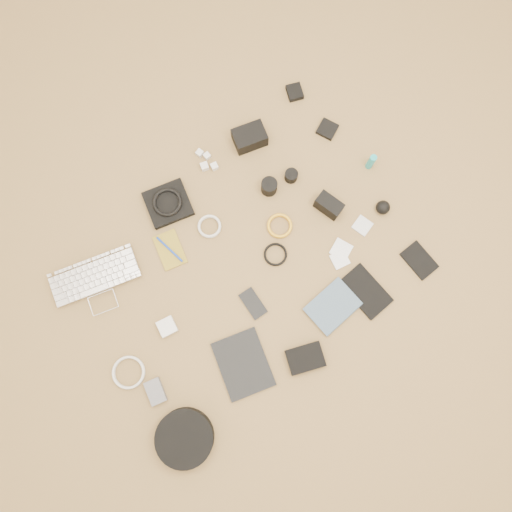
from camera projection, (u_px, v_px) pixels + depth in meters
room_shell at (243, 149)px, 0.87m from camera, size 4.04×4.04×2.58m
laptop at (99, 288)px, 2.07m from camera, size 0.43×0.35×0.03m
headphone_pouch at (168, 204)px, 2.13m from camera, size 0.22×0.21×0.03m
headphones at (167, 202)px, 2.11m from camera, size 0.15×0.15×0.02m
charger_a at (205, 166)px, 2.16m from camera, size 0.04×0.04×0.03m
charger_b at (200, 153)px, 2.17m from camera, size 0.03×0.03×0.03m
charger_c at (207, 156)px, 2.17m from camera, size 0.03×0.03×0.02m
charger_d at (214, 166)px, 2.16m from camera, size 0.03×0.03×0.03m
dslr_camera at (250, 137)px, 2.16m from camera, size 0.16×0.13×0.08m
lens_pouch at (295, 92)px, 2.23m from camera, size 0.09×0.09×0.03m
notebook_olive at (170, 250)px, 2.11m from camera, size 0.14×0.18×0.01m
pen_blue at (170, 249)px, 2.10m from camera, size 0.03×0.15×0.01m
cable_white_a at (210, 227)px, 2.12m from camera, size 0.13×0.13×0.01m
lens_a at (269, 187)px, 2.12m from camera, size 0.09×0.09×0.07m
lens_b at (291, 176)px, 2.14m from camera, size 0.07×0.07×0.05m
card_reader at (327, 129)px, 2.20m from camera, size 0.10×0.10×0.02m
power_brick at (167, 327)px, 2.04m from camera, size 0.08×0.08×0.03m
cable_white_b at (129, 372)px, 2.02m from camera, size 0.17×0.17×0.01m
cable_black at (275, 255)px, 2.10m from camera, size 0.12×0.12×0.01m
cable_yellow at (280, 226)px, 2.12m from camera, size 0.11×0.11×0.01m
flash at (329, 205)px, 2.10m from camera, size 0.09×0.13×0.09m
lens_cleaner at (371, 162)px, 2.13m from camera, size 0.04×0.04×0.10m
battery_charger at (156, 392)px, 1.99m from camera, size 0.09×0.11×0.03m
tablet at (243, 364)px, 2.02m from camera, size 0.26×0.30×0.01m
phone at (253, 304)px, 2.07m from camera, size 0.07×0.13×0.01m
filter_case_left at (340, 260)px, 2.10m from camera, size 0.08×0.08×0.01m
filter_case_mid at (341, 250)px, 2.11m from camera, size 0.10×0.10×0.01m
filter_case_right at (362, 226)px, 2.13m from camera, size 0.08×0.08×0.01m
air_blower at (383, 207)px, 2.11m from camera, size 0.07×0.07×0.06m
headphone_case at (185, 438)px, 1.95m from camera, size 0.29×0.29×0.06m
drive_case at (305, 358)px, 2.01m from camera, size 0.17×0.15×0.04m
paperback at (345, 320)px, 2.05m from camera, size 0.21×0.16×0.02m
notebook_black_a at (365, 291)px, 2.07m from camera, size 0.14×0.21×0.01m
notebook_black_b at (419, 260)px, 2.10m from camera, size 0.10×0.15×0.01m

